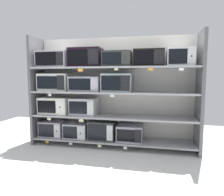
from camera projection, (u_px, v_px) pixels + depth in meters
ground at (97, 172)px, 2.71m from camera, size 6.85×6.00×0.02m
back_panel at (115, 91)px, 3.84m from camera, size 3.05×0.04×1.97m
upright_left at (38, 91)px, 3.87m from camera, size 0.05×0.51×1.97m
upright_right at (200, 93)px, 3.28m from camera, size 0.05×0.51×1.97m
shelf_0 at (112, 140)px, 3.67m from camera, size 2.85×0.51×0.03m
microwave_0 at (54, 128)px, 3.88m from camera, size 0.45×0.40×0.28m
microwave_1 at (77, 130)px, 3.78m from camera, size 0.43×0.41×0.27m
microwave_2 at (103, 130)px, 3.68m from camera, size 0.46×0.41×0.33m
microwave_3 at (130, 133)px, 3.58m from camera, size 0.44×0.41×0.28m
price_tag_0 at (47, 142)px, 3.65m from camera, size 0.06×0.00×0.04m
price_tag_1 at (71, 144)px, 3.56m from camera, size 0.07×0.00×0.03m
price_tag_2 at (100, 146)px, 3.46m from camera, size 0.06×0.00×0.04m
price_tag_3 at (125, 148)px, 3.37m from camera, size 0.06×0.00×0.04m
shelf_1 at (112, 116)px, 3.62m from camera, size 2.85×0.51×0.03m
microwave_4 at (56, 105)px, 3.82m from camera, size 0.55×0.40×0.30m
microwave_5 at (84, 106)px, 3.71m from camera, size 0.47×0.36×0.30m
price_tag_4 at (49, 119)px, 3.60m from camera, size 0.07×0.00×0.04m
price_tag_5 at (81, 121)px, 3.47m from camera, size 0.08×0.00×0.05m
shelf_2 at (112, 92)px, 3.58m from camera, size 2.85×0.51×0.03m
microwave_6 at (55, 82)px, 3.77m from camera, size 0.56×0.37×0.31m
microwave_7 at (86, 84)px, 3.65m from camera, size 0.56×0.35×0.26m
microwave_8 at (117, 83)px, 3.53m from camera, size 0.51×0.43×0.31m
price_tag_6 at (50, 95)px, 3.54m from camera, size 0.05×0.00×0.04m
price_tag_7 at (112, 96)px, 3.32m from camera, size 0.07×0.00×0.04m
shelf_3 at (112, 68)px, 3.53m from camera, size 2.85×0.51×0.03m
microwave_9 at (54, 59)px, 3.73m from camera, size 0.56×0.43×0.29m
microwave_10 at (86, 58)px, 3.60m from camera, size 0.57×0.38×0.33m
microwave_11 at (117, 59)px, 3.49m from camera, size 0.49×0.38×0.26m
microwave_12 at (149, 58)px, 3.38m from camera, size 0.50×0.39×0.28m
microwave_13 at (180, 57)px, 3.28m from camera, size 0.42×0.36×0.29m
price_tag_8 at (80, 70)px, 3.38m from camera, size 0.09×0.00×0.05m
price_tag_9 at (116, 69)px, 3.26m from camera, size 0.06×0.00×0.03m
price_tag_10 at (151, 69)px, 3.15m from camera, size 0.08×0.00×0.04m
price_tag_11 at (181, 69)px, 3.06m from camera, size 0.07×0.00×0.04m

